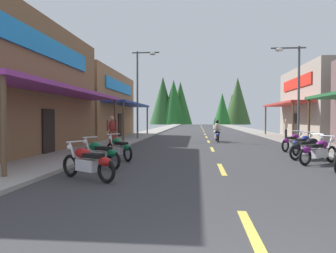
{
  "coord_description": "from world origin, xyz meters",
  "views": [
    {
      "loc": [
        -0.8,
        -2.46,
        1.68
      ],
      "look_at": [
        -3.86,
        29.86,
        0.83
      ],
      "focal_mm": 33.35,
      "sensor_mm": 36.0,
      "label": 1
    }
  ],
  "objects_px": {
    "motorcycle_parked_left_0": "(88,162)",
    "pedestrian_by_shop": "(112,129)",
    "pedestrian_browsing": "(286,128)",
    "motorcycle_parked_right_5": "(303,144)",
    "motorcycle_parked_left_1": "(100,154)",
    "motorcycle_parked_right_3": "(318,151)",
    "motorcycle_parked_right_6": "(293,142)",
    "rider_cruising_lead": "(217,133)",
    "streetlamp_left": "(141,83)",
    "streetlamp_right": "(293,81)",
    "motorcycle_parked_right_4": "(308,147)",
    "motorcycle_parked_left_2": "(119,148)"
  },
  "relations": [
    {
      "from": "pedestrian_by_shop",
      "to": "pedestrian_browsing",
      "type": "relative_size",
      "value": 1.14
    },
    {
      "from": "motorcycle_parked_right_5",
      "to": "streetlamp_right",
      "type": "bearing_deg",
      "value": 30.57
    },
    {
      "from": "streetlamp_left",
      "to": "motorcycle_parked_right_3",
      "type": "relative_size",
      "value": 3.74
    },
    {
      "from": "pedestrian_by_shop",
      "to": "motorcycle_parked_right_4",
      "type": "bearing_deg",
      "value": -135.07
    },
    {
      "from": "streetlamp_right",
      "to": "motorcycle_parked_left_0",
      "type": "relative_size",
      "value": 3.24
    },
    {
      "from": "streetlamp_left",
      "to": "rider_cruising_lead",
      "type": "distance_m",
      "value": 6.94
    },
    {
      "from": "motorcycle_parked_right_4",
      "to": "motorcycle_parked_left_1",
      "type": "relative_size",
      "value": 1.04
    },
    {
      "from": "pedestrian_browsing",
      "to": "motorcycle_parked_right_6",
      "type": "bearing_deg",
      "value": 104.53
    },
    {
      "from": "streetlamp_right",
      "to": "rider_cruising_lead",
      "type": "distance_m",
      "value": 6.18
    },
    {
      "from": "motorcycle_parked_right_3",
      "to": "motorcycle_parked_right_4",
      "type": "distance_m",
      "value": 1.35
    },
    {
      "from": "motorcycle_parked_right_5",
      "to": "motorcycle_parked_left_0",
      "type": "bearing_deg",
      "value": 172.7
    },
    {
      "from": "motorcycle_parked_right_6",
      "to": "motorcycle_parked_left_1",
      "type": "height_order",
      "value": "same"
    },
    {
      "from": "streetlamp_right",
      "to": "motorcycle_parked_left_0",
      "type": "bearing_deg",
      "value": -127.07
    },
    {
      "from": "pedestrian_browsing",
      "to": "motorcycle_parked_left_1",
      "type": "bearing_deg",
      "value": 83.66
    },
    {
      "from": "streetlamp_left",
      "to": "motorcycle_parked_right_6",
      "type": "xyz_separation_m",
      "value": [
        9.19,
        -7.29,
        -3.89
      ]
    },
    {
      "from": "streetlamp_left",
      "to": "motorcycle_parked_left_0",
      "type": "xyz_separation_m",
      "value": [
        1.36,
        -15.56,
        -3.89
      ]
    },
    {
      "from": "motorcycle_parked_right_5",
      "to": "motorcycle_parked_left_1",
      "type": "bearing_deg",
      "value": 162.01
    },
    {
      "from": "motorcycle_parked_right_4",
      "to": "motorcycle_parked_left_2",
      "type": "bearing_deg",
      "value": 155.37
    },
    {
      "from": "streetlamp_left",
      "to": "motorcycle_parked_right_5",
      "type": "xyz_separation_m",
      "value": [
        9.19,
        -8.85,
        -3.89
      ]
    },
    {
      "from": "motorcycle_parked_right_6",
      "to": "pedestrian_by_shop",
      "type": "xyz_separation_m",
      "value": [
        -9.74,
        0.93,
        0.58
      ]
    },
    {
      "from": "streetlamp_left",
      "to": "streetlamp_right",
      "type": "xyz_separation_m",
      "value": [
        10.21,
        -3.84,
        -0.39
      ]
    },
    {
      "from": "rider_cruising_lead",
      "to": "motorcycle_parked_right_4",
      "type": "bearing_deg",
      "value": -162.88
    },
    {
      "from": "streetlamp_left",
      "to": "rider_cruising_lead",
      "type": "relative_size",
      "value": 3.19
    },
    {
      "from": "pedestrian_browsing",
      "to": "streetlamp_left",
      "type": "bearing_deg",
      "value": 35.71
    },
    {
      "from": "motorcycle_parked_right_6",
      "to": "motorcycle_parked_right_3",
      "type": "bearing_deg",
      "value": -141.04
    },
    {
      "from": "motorcycle_parked_right_3",
      "to": "motorcycle_parked_left_2",
      "type": "xyz_separation_m",
      "value": [
        -7.56,
        0.47,
        0.0
      ]
    },
    {
      "from": "motorcycle_parked_right_5",
      "to": "pedestrian_browsing",
      "type": "height_order",
      "value": "pedestrian_browsing"
    },
    {
      "from": "motorcycle_parked_right_5",
      "to": "motorcycle_parked_left_2",
      "type": "bearing_deg",
      "value": 150.02
    },
    {
      "from": "streetlamp_right",
      "to": "motorcycle_parked_left_1",
      "type": "xyz_separation_m",
      "value": [
        -9.18,
        -9.7,
        -3.5
      ]
    },
    {
      "from": "motorcycle_parked_right_3",
      "to": "pedestrian_by_shop",
      "type": "distance_m",
      "value": 10.83
    },
    {
      "from": "motorcycle_parked_right_4",
      "to": "motorcycle_parked_left_0",
      "type": "relative_size",
      "value": 1.0
    },
    {
      "from": "motorcycle_parked_left_2",
      "to": "pedestrian_by_shop",
      "type": "relative_size",
      "value": 0.92
    },
    {
      "from": "streetlamp_left",
      "to": "streetlamp_right",
      "type": "relative_size",
      "value": 1.12
    },
    {
      "from": "motorcycle_parked_right_3",
      "to": "motorcycle_parked_right_4",
      "type": "height_order",
      "value": "same"
    },
    {
      "from": "motorcycle_parked_left_1",
      "to": "pedestrian_by_shop",
      "type": "bearing_deg",
      "value": -42.82
    },
    {
      "from": "motorcycle_parked_right_4",
      "to": "motorcycle_parked_left_2",
      "type": "xyz_separation_m",
      "value": [
        -7.67,
        -0.87,
        0.0
      ]
    },
    {
      "from": "motorcycle_parked_left_0",
      "to": "pedestrian_by_shop",
      "type": "relative_size",
      "value": 1.04
    },
    {
      "from": "pedestrian_by_shop",
      "to": "pedestrian_browsing",
      "type": "bearing_deg",
      "value": -77.06
    },
    {
      "from": "motorcycle_parked_right_3",
      "to": "motorcycle_parked_left_0",
      "type": "bearing_deg",
      "value": 172.13
    },
    {
      "from": "streetlamp_right",
      "to": "motorcycle_parked_right_5",
      "type": "height_order",
      "value": "streetlamp_right"
    },
    {
      "from": "motorcycle_parked_right_4",
      "to": "motorcycle_parked_left_0",
      "type": "bearing_deg",
      "value": -177.39
    },
    {
      "from": "motorcycle_parked_left_0",
      "to": "rider_cruising_lead",
      "type": "xyz_separation_m",
      "value": [
        4.36,
        14.35,
        0.17
      ]
    },
    {
      "from": "motorcycle_parked_left_0",
      "to": "pedestrian_by_shop",
      "type": "height_order",
      "value": "pedestrian_by_shop"
    },
    {
      "from": "streetlamp_right",
      "to": "rider_cruising_lead",
      "type": "xyz_separation_m",
      "value": [
        -4.49,
        2.64,
        -3.34
      ]
    },
    {
      "from": "motorcycle_parked_left_2",
      "to": "pedestrian_browsing",
      "type": "xyz_separation_m",
      "value": [
        10.11,
        13.01,
        0.43
      ]
    },
    {
      "from": "motorcycle_parked_right_3",
      "to": "pedestrian_browsing",
      "type": "height_order",
      "value": "pedestrian_browsing"
    },
    {
      "from": "pedestrian_by_shop",
      "to": "rider_cruising_lead",
      "type": "bearing_deg",
      "value": -71.51
    },
    {
      "from": "motorcycle_parked_right_5",
      "to": "pedestrian_by_shop",
      "type": "xyz_separation_m",
      "value": [
        -9.74,
        2.49,
        0.58
      ]
    },
    {
      "from": "motorcycle_parked_right_6",
      "to": "rider_cruising_lead",
      "type": "relative_size",
      "value": 0.74
    },
    {
      "from": "motorcycle_parked_left_2",
      "to": "streetlamp_right",
      "type": "bearing_deg",
      "value": -91.73
    }
  ]
}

